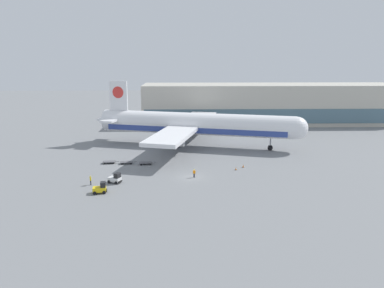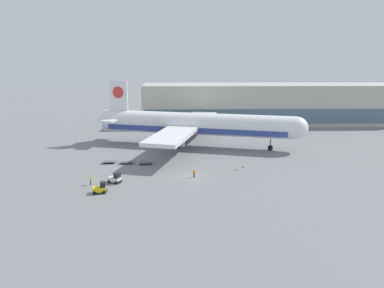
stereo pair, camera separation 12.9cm
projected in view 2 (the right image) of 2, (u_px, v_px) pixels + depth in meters
name	position (u px, v px, depth m)	size (l,w,h in m)	color
ground_plane	(191.00, 177.00, 74.61)	(400.00, 400.00, 0.00)	slate
terminal_building	(270.00, 104.00, 134.35)	(90.00, 18.20, 14.00)	#BCB7A8
airplane_main	(193.00, 125.00, 99.73)	(56.87, 48.44, 17.00)	white
baggage_tug_foreground	(115.00, 178.00, 71.12)	(2.80, 2.40, 2.00)	silver
baggage_tug_mid	(100.00, 188.00, 65.83)	(2.64, 1.97, 2.00)	yellow
baggage_dolly_lead	(109.00, 162.00, 84.27)	(3.77, 1.82, 0.48)	#56565B
baggage_dolly_second	(127.00, 162.00, 83.97)	(3.77, 1.82, 0.48)	#56565B
baggage_dolly_third	(146.00, 163.00, 83.49)	(3.77, 1.82, 0.48)	#56565B
ground_crew_near	(90.00, 179.00, 69.93)	(0.36, 0.52, 1.82)	black
ground_crew_far	(194.00, 173.00, 74.33)	(0.50, 0.37, 1.69)	black
traffic_cone_near	(236.00, 169.00, 79.30)	(0.40, 0.40, 0.69)	black
traffic_cone_far	(243.00, 166.00, 81.23)	(0.40, 0.40, 0.72)	black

